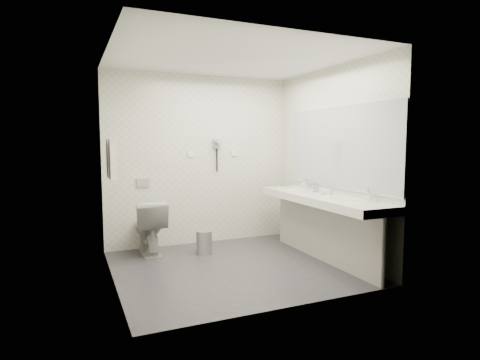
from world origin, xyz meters
name	(u,v)px	position (x,y,z in m)	size (l,w,h in m)	color
floor	(234,267)	(0.00, 0.00, 0.00)	(2.80, 2.80, 0.00)	#2A292E
ceiling	(233,58)	(0.00, 0.00, 2.50)	(2.80, 2.80, 0.00)	silver
wall_back	(200,160)	(0.00, 1.30, 1.25)	(2.80, 2.80, 0.00)	beige
wall_front	(289,173)	(0.00, -1.30, 1.25)	(2.80, 2.80, 0.00)	beige
wall_left	(111,168)	(-1.40, 0.00, 1.25)	(2.60, 2.60, 0.00)	beige
wall_right	(330,162)	(1.40, 0.00, 1.25)	(2.60, 2.60, 0.00)	beige
vanity_counter	(321,199)	(1.12, -0.20, 0.80)	(0.55, 2.20, 0.10)	silver
vanity_panel	(322,232)	(1.15, -0.20, 0.38)	(0.03, 2.15, 0.75)	gray
vanity_post_near	(383,252)	(1.18, -1.24, 0.38)	(0.06, 0.06, 0.75)	silver
vanity_post_far	(284,217)	(1.18, 0.84, 0.38)	(0.06, 0.06, 0.75)	silver
mirror	(339,148)	(1.39, -0.20, 1.45)	(0.02, 2.20, 1.05)	#B2BCC6
basin_near	(355,204)	(1.12, -0.85, 0.83)	(0.40, 0.31, 0.05)	silver
basin_far	(295,191)	(1.12, 0.45, 0.83)	(0.40, 0.31, 0.05)	silver
faucet_near	(369,195)	(1.32, -0.85, 0.92)	(0.04, 0.04, 0.15)	silver
faucet_far	(306,184)	(1.32, 0.45, 0.92)	(0.04, 0.04, 0.15)	silver
soap_bottle_a	(330,191)	(1.24, -0.21, 0.90)	(0.05, 0.05, 0.11)	beige
soap_bottle_b	(325,190)	(1.24, -0.11, 0.90)	(0.07, 0.07, 0.09)	beige
soap_bottle_c	(322,191)	(1.13, -0.20, 0.91)	(0.04, 0.04, 0.11)	beige
glass_left	(316,188)	(1.25, 0.09, 0.91)	(0.06, 0.06, 0.12)	silver
glass_right	(315,187)	(1.25, 0.12, 0.91)	(0.07, 0.07, 0.12)	silver
toilet	(149,227)	(-0.83, 1.02, 0.37)	(0.41, 0.72, 0.73)	silver
flush_plate	(143,183)	(-0.85, 1.29, 0.95)	(0.18, 0.02, 0.12)	#B2B5BA
pedal_bin	(204,243)	(-0.15, 0.69, 0.15)	(0.22, 0.22, 0.30)	#B2B5BA
bin_lid	(204,231)	(-0.15, 0.69, 0.31)	(0.22, 0.22, 0.01)	#B2B5BA
towel_rail	(110,140)	(-1.35, 0.55, 1.55)	(0.02, 0.02, 0.62)	silver
towel_near	(112,159)	(-1.34, 0.41, 1.33)	(0.07, 0.24, 0.48)	white
towel_far	(110,158)	(-1.34, 0.69, 1.33)	(0.07, 0.24, 0.48)	white
dryer_cradle	(216,143)	(0.25, 1.27, 1.50)	(0.10, 0.04, 0.14)	#96969C
dryer_barrel	(218,141)	(0.25, 1.20, 1.53)	(0.08, 0.08, 0.14)	#96969C
dryer_cord	(217,160)	(0.25, 1.26, 1.25)	(0.02, 0.02, 0.35)	black
switch_plate_a	(191,154)	(-0.15, 1.29, 1.35)	(0.09, 0.02, 0.09)	silver
switch_plate_b	(234,153)	(0.55, 1.29, 1.35)	(0.09, 0.02, 0.09)	silver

